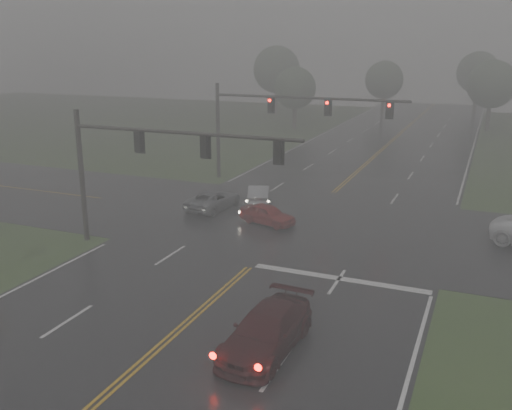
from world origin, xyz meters
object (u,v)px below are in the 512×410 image
at_px(sedan_maroon, 266,350).
at_px(sedan_silver, 259,203).
at_px(signal_gantry_far, 274,114).
at_px(sedan_red, 268,224).
at_px(signal_gantry_near, 141,155).
at_px(car_grey, 214,209).

distance_m(sedan_maroon, sedan_silver, 19.79).
xyz_separation_m(sedan_silver, signal_gantry_far, (-1.28, 6.13, 5.47)).
height_order(sedan_red, signal_gantry_near, signal_gantry_near).
bearing_deg(sedan_red, signal_gantry_far, 34.50).
bearing_deg(signal_gantry_near, sedan_silver, 78.68).
bearing_deg(sedan_maroon, signal_gantry_near, 146.15).
xyz_separation_m(signal_gantry_near, signal_gantry_far, (0.89, 16.98, 0.31)).
bearing_deg(signal_gantry_far, signal_gantry_near, -93.00).
distance_m(sedan_red, car_grey, 4.84).
height_order(signal_gantry_near, signal_gantry_far, signal_gantry_far).
height_order(sedan_maroon, signal_gantry_far, signal_gantry_far).
bearing_deg(sedan_silver, sedan_maroon, 93.68).
relative_size(car_grey, signal_gantry_near, 0.36).
bearing_deg(signal_gantry_far, car_grey, -96.25).
distance_m(signal_gantry_near, signal_gantry_far, 17.01).
xyz_separation_m(car_grey, signal_gantry_near, (0.06, -8.26, 5.16)).
xyz_separation_m(sedan_maroon, sedan_silver, (-7.77, 18.20, 0.00)).
xyz_separation_m(sedan_maroon, signal_gantry_far, (-9.05, 24.34, 5.47)).
distance_m(sedan_silver, signal_gantry_near, 12.21).
height_order(sedan_maroon, sedan_silver, sedan_maroon).
bearing_deg(car_grey, signal_gantry_far, -90.38).
relative_size(sedan_maroon, sedan_red, 1.45).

